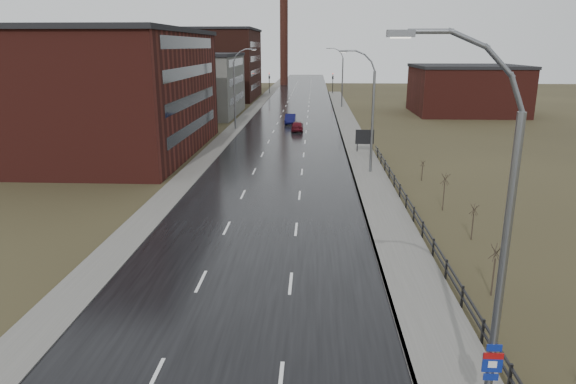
# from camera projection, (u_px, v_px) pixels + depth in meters

# --- Properties ---
(road) EXTENTS (14.00, 300.00, 0.06)m
(road) POSITION_uv_depth(u_px,v_px,m) (290.00, 132.00, 72.26)
(road) COLOR black
(road) RESTS_ON ground
(sidewalk_right) EXTENTS (3.20, 180.00, 0.18)m
(sidewalk_right) POSITION_uv_depth(u_px,v_px,m) (369.00, 175.00, 47.81)
(sidewalk_right) COLOR #595651
(sidewalk_right) RESTS_ON ground
(curb_right) EXTENTS (0.16, 180.00, 0.18)m
(curb_right) POSITION_uv_depth(u_px,v_px,m) (353.00, 175.00, 47.89)
(curb_right) COLOR slate
(curb_right) RESTS_ON ground
(sidewalk_left) EXTENTS (2.40, 260.00, 0.12)m
(sidewalk_left) POSITION_uv_depth(u_px,v_px,m) (232.00, 131.00, 72.64)
(sidewalk_left) COLOR #595651
(sidewalk_left) RESTS_ON ground
(warehouse_near) EXTENTS (22.44, 28.56, 13.50)m
(warehouse_near) POSITION_uv_depth(u_px,v_px,m) (95.00, 92.00, 57.02)
(warehouse_near) COLOR #471914
(warehouse_near) RESTS_ON ground
(warehouse_mid) EXTENTS (16.32, 20.40, 10.50)m
(warehouse_mid) POSITION_uv_depth(u_px,v_px,m) (191.00, 84.00, 88.98)
(warehouse_mid) COLOR slate
(warehouse_mid) RESTS_ON ground
(warehouse_far) EXTENTS (26.52, 24.48, 15.50)m
(warehouse_far) POSITION_uv_depth(u_px,v_px,m) (199.00, 64.00, 117.35)
(warehouse_far) COLOR #331611
(warehouse_far) RESTS_ON ground
(building_right) EXTENTS (18.36, 16.32, 8.50)m
(building_right) POSITION_uv_depth(u_px,v_px,m) (466.00, 90.00, 90.77)
(building_right) COLOR #471914
(building_right) RESTS_ON ground
(smokestack) EXTENTS (2.70, 2.70, 30.70)m
(smokestack) POSITION_uv_depth(u_px,v_px,m) (284.00, 33.00, 154.75)
(smokestack) COLOR #331611
(smokestack) RESTS_ON ground
(streetlight_main) EXTENTS (3.91, 0.29, 12.11)m
(streetlight_main) POSITION_uv_depth(u_px,v_px,m) (493.00, 252.00, 14.48)
(streetlight_main) COLOR slate
(streetlight_main) RESTS_ON ground
(streetlight_right_mid) EXTENTS (3.36, 0.28, 11.35)m
(streetlight_right_mid) POSITION_uv_depth(u_px,v_px,m) (370.00, 112.00, 47.20)
(streetlight_right_mid) COLOR slate
(streetlight_right_mid) RESTS_ON ground
(streetlight_left) EXTENTS (3.36, 0.28, 11.35)m
(streetlight_left) POSITION_uv_depth(u_px,v_px,m) (236.00, 89.00, 72.96)
(streetlight_left) COLOR slate
(streetlight_left) RESTS_ON ground
(streetlight_right_far) EXTENTS (3.36, 0.28, 11.35)m
(streetlight_right_far) POSITION_uv_depth(u_px,v_px,m) (341.00, 77.00, 99.07)
(streetlight_right_far) COLOR slate
(streetlight_right_far) RESTS_ON ground
(guardrail) EXTENTS (0.10, 53.05, 1.10)m
(guardrail) POSITION_uv_depth(u_px,v_px,m) (425.00, 231.00, 31.53)
(guardrail) COLOR black
(guardrail) RESTS_ON ground
(shrub_c) EXTENTS (0.62, 0.65, 2.62)m
(shrub_c) POSITION_uv_depth(u_px,v_px,m) (494.00, 269.00, 24.51)
(shrub_c) COLOR #382D23
(shrub_c) RESTS_ON ground
(shrub_d) EXTENTS (0.54, 0.57, 2.29)m
(shrub_d) POSITION_uv_depth(u_px,v_px,m) (473.00, 221.00, 31.77)
(shrub_d) COLOR #382D23
(shrub_d) RESTS_ON ground
(shrub_e) EXTENTS (0.66, 0.69, 2.80)m
(shrub_e) POSITION_uv_depth(u_px,v_px,m) (444.00, 191.00, 37.37)
(shrub_e) COLOR #382D23
(shrub_e) RESTS_ON ground
(shrub_f) EXTENTS (0.45, 0.48, 1.88)m
(shrub_f) POSITION_uv_depth(u_px,v_px,m) (422.00, 170.00, 45.81)
(shrub_f) COLOR #382D23
(shrub_f) RESTS_ON ground
(billboard) EXTENTS (2.07, 0.17, 2.68)m
(billboard) POSITION_uv_depth(u_px,v_px,m) (365.00, 138.00, 57.49)
(billboard) COLOR black
(billboard) RESTS_ON ground
(traffic_light_left) EXTENTS (0.58, 2.73, 5.30)m
(traffic_light_left) POSITION_uv_depth(u_px,v_px,m) (269.00, 75.00, 129.02)
(traffic_light_left) COLOR black
(traffic_light_left) RESTS_ON ground
(traffic_light_right) EXTENTS (0.58, 2.73, 5.30)m
(traffic_light_right) POSITION_uv_depth(u_px,v_px,m) (333.00, 75.00, 128.25)
(traffic_light_right) COLOR black
(traffic_light_right) RESTS_ON ground
(car_near) EXTENTS (1.61, 4.57, 1.50)m
(car_near) POSITION_uv_depth(u_px,v_px,m) (290.00, 119.00, 79.44)
(car_near) COLOR #0B0B37
(car_near) RESTS_ON ground
(car_far) EXTENTS (1.75, 4.22, 1.43)m
(car_far) POSITION_uv_depth(u_px,v_px,m) (297.00, 126.00, 72.70)
(car_far) COLOR #550E17
(car_far) RESTS_ON ground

